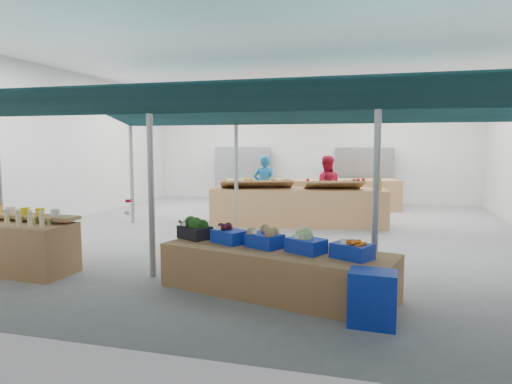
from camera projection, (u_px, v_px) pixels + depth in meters
The scene contains 23 objects.
floor at pixel (270, 233), 11.05m from camera, with size 13.00×13.00×0.00m, color slate.
hall at pixel (282, 125), 12.15m from camera, with size 13.00×13.00×13.00m.
pole_grid at pixel (286, 161), 8.99m from camera, with size 10.00×4.60×3.00m.
awnings at pixel (286, 112), 8.88m from camera, with size 9.50×7.08×0.30m.
back_shelving_left at pixel (243, 174), 17.36m from camera, with size 2.00×0.50×2.00m, color #B23F33.
back_shelving_right at pixel (364, 176), 16.18m from camera, with size 2.00×0.50×2.00m, color #B23F33.
bottle_shelf at pixel (20, 245), 7.68m from camera, with size 1.93×1.21×1.12m.
veg_counter at pixel (276, 271), 6.60m from camera, with size 3.37×1.12×0.66m, color #9A6A43.
fruit_counter at pixel (298, 207), 12.06m from camera, with size 4.56×1.09×0.98m, color #9A6A43.
far_counter at pixel (312, 195), 14.72m from camera, with size 5.57×1.11×1.00m, color #9A6A43.
crate_stack at pixel (373, 299), 5.41m from camera, with size 0.56×0.39×0.67m, color #0F2BAA.
vendor_left at pixel (264, 186), 13.39m from camera, with size 0.67×0.44×1.83m, color #1C74B6.
vendor_right at pixel (326, 188), 12.92m from camera, with size 0.89×0.69×1.83m, color #AD1530.
crate_broccoli at pixel (195, 229), 7.26m from camera, with size 0.61×0.55×0.35m.
crate_beets at pixel (230, 234), 6.94m from camera, with size 0.61×0.55×0.29m.
crate_celeriac at pixel (265, 238), 6.64m from camera, with size 0.61×0.55×0.31m.
crate_cabbage at pixel (306, 241), 6.32m from camera, with size 0.61×0.55×0.35m.
crate_carrots at pixel (352, 250), 6.00m from camera, with size 0.61×0.55×0.29m.
sparrow at pixel (183, 223), 7.22m from camera, with size 0.12×0.09×0.11m.
pole_ribbon at pixel (128, 202), 8.49m from camera, with size 0.12×0.12×0.28m.
apple_heap_yellow at pixel (257, 182), 12.01m from camera, with size 2.02×1.25×0.27m.
apple_heap_red at pixel (334, 183), 11.78m from camera, with size 1.64×1.13×0.27m.
pineapple at pixel (379, 183), 11.66m from camera, with size 0.14×0.14×0.39m.
Camera 1 is at (2.55, -10.59, 2.17)m, focal length 32.00 mm.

